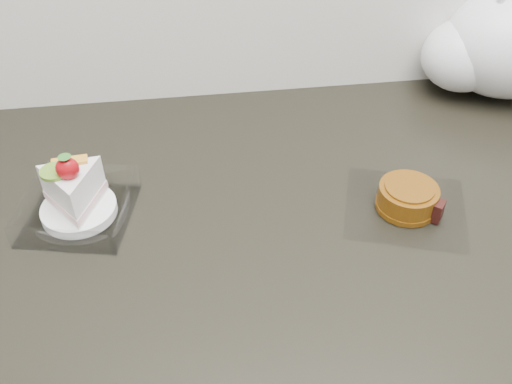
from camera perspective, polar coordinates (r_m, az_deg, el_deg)
name	(u,v)px	position (r m, az deg, el deg)	size (l,w,h in m)	color
counter	(331,364)	(1.19, 7.50, -16.68)	(2.04, 0.64, 0.90)	black
cake_tray	(76,200)	(0.82, -17.53, -0.75)	(0.17, 0.17, 0.11)	white
mooncake_wrap	(408,200)	(0.84, 14.96, -0.77)	(0.21, 0.20, 0.04)	white
plastic_bag	(506,44)	(1.12, 23.73, 13.42)	(0.32, 0.24, 0.24)	white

